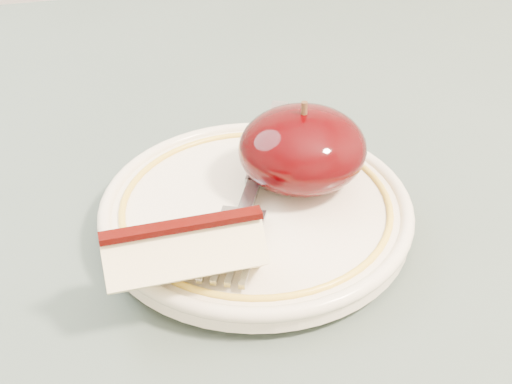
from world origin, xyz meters
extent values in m
cylinder|color=brown|center=(0.40, 0.40, 0.35)|extent=(0.05, 0.05, 0.71)
cube|color=#42514A|center=(0.00, 0.00, 0.73)|extent=(0.90, 0.90, 0.04)
cylinder|color=beige|center=(0.04, 0.02, 0.75)|extent=(0.11, 0.11, 0.01)
cylinder|color=beige|center=(0.04, 0.02, 0.76)|extent=(0.19, 0.19, 0.01)
torus|color=beige|center=(0.04, 0.02, 0.77)|extent=(0.20, 0.20, 0.01)
torus|color=gold|center=(0.04, 0.02, 0.77)|extent=(0.17, 0.17, 0.00)
ellipsoid|color=black|center=(0.07, 0.04, 0.79)|extent=(0.08, 0.08, 0.05)
cylinder|color=#472D19|center=(0.07, 0.04, 0.82)|extent=(0.00, 0.00, 0.01)
cube|color=#FDF2BB|center=(-0.02, -0.04, 0.79)|extent=(0.09, 0.04, 0.04)
cube|color=#300301|center=(-0.02, -0.04, 0.81)|extent=(0.08, 0.01, 0.00)
cube|color=gray|center=(0.06, 0.08, 0.77)|extent=(0.05, 0.10, 0.00)
cube|color=gray|center=(0.03, 0.02, 0.77)|extent=(0.02, 0.03, 0.00)
cube|color=gray|center=(0.02, 0.00, 0.77)|extent=(0.03, 0.03, 0.00)
cube|color=gray|center=(0.02, -0.04, 0.77)|extent=(0.02, 0.04, 0.00)
cube|color=gray|center=(0.01, -0.03, 0.77)|extent=(0.02, 0.04, 0.00)
cube|color=gray|center=(0.00, -0.03, 0.77)|extent=(0.02, 0.04, 0.00)
cube|color=gray|center=(0.00, -0.03, 0.77)|extent=(0.02, 0.04, 0.00)
camera|label=1|loc=(-0.05, -0.32, 1.04)|focal=50.00mm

